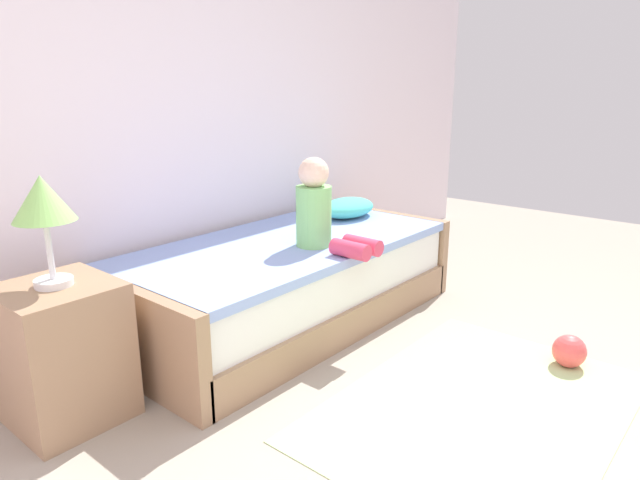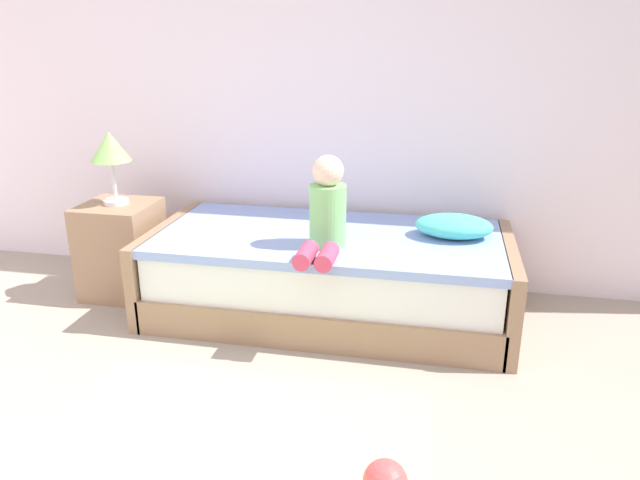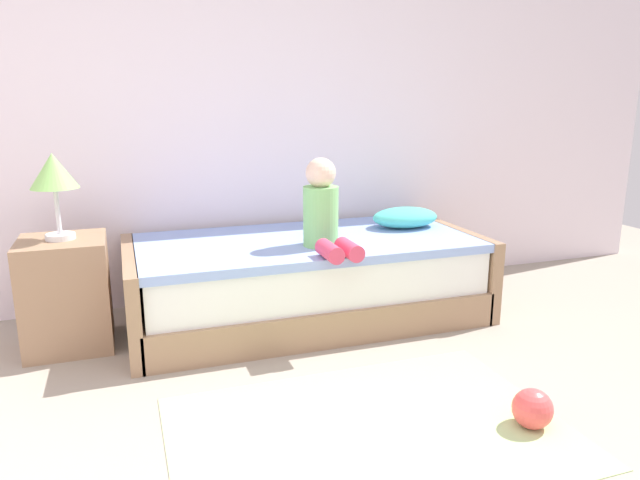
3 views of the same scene
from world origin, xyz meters
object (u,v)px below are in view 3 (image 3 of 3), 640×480
object	(u,v)px
bed	(307,279)
table_lamp	(54,175)
toy_ball	(532,409)
child_figure	(324,212)
nightstand	(67,293)
pillow	(405,217)

from	to	relation	value
bed	table_lamp	bearing A→B (deg)	179.14
toy_ball	child_figure	bearing A→B (deg)	110.38
child_figure	bed	bearing A→B (deg)	97.15
bed	toy_ball	size ratio (longest dim) A/B	12.71
nightstand	child_figure	xyz separation A→B (m)	(1.38, -0.25, 0.40)
child_figure	toy_ball	size ratio (longest dim) A/B	3.07
nightstand	table_lamp	bearing A→B (deg)	0.00
child_figure	pillow	world-z (taller)	child_figure
nightstand	table_lamp	distance (m)	0.64
nightstand	pillow	world-z (taller)	pillow
bed	toy_ball	world-z (taller)	bed
table_lamp	child_figure	world-z (taller)	table_lamp
bed	pillow	size ratio (longest dim) A/B	4.80
bed	pillow	world-z (taller)	pillow
pillow	toy_ball	size ratio (longest dim) A/B	2.65
pillow	child_figure	bearing A→B (deg)	-154.23
pillow	toy_ball	bearing A→B (deg)	-97.69
bed	toy_ball	distance (m)	1.57
nightstand	toy_ball	world-z (taller)	nightstand
table_lamp	pillow	size ratio (longest dim) A/B	1.02
child_figure	pillow	xyz separation A→B (m)	(0.68, 0.33, -0.14)
nightstand	table_lamp	xyz separation A→B (m)	(0.00, 0.00, 0.64)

